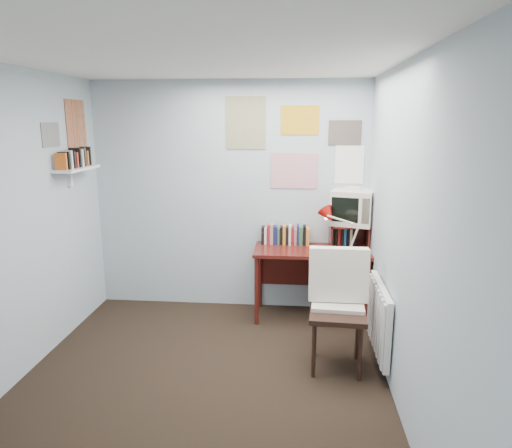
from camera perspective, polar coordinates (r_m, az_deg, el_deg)
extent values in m
plane|color=black|center=(3.85, -7.06, -19.94)|extent=(3.50, 3.50, 0.00)
cube|color=#A4B0BB|center=(5.03, -3.29, 3.34)|extent=(3.00, 0.02, 2.50)
cube|color=#A4B0BB|center=(3.95, -29.37, -0.92)|extent=(0.02, 3.50, 2.50)
cube|color=#A4B0BB|center=(3.35, 18.25, -2.11)|extent=(0.02, 3.50, 2.50)
cube|color=white|center=(3.27, -8.33, 20.14)|extent=(3.00, 3.50, 0.02)
cube|color=#511712|center=(4.82, 6.97, -3.34)|extent=(1.20, 0.55, 0.03)
cube|color=#511712|center=(4.96, 10.69, -7.61)|extent=(0.50, 0.50, 0.72)
cylinder|color=#511712|center=(4.74, 0.06, -8.40)|extent=(0.04, 0.04, 0.72)
cylinder|color=#511712|center=(5.17, 0.53, -6.53)|extent=(0.04, 0.04, 0.72)
cube|color=#511712|center=(5.16, 4.00, -5.96)|extent=(0.64, 0.02, 0.30)
cube|color=black|center=(3.95, 10.17, -10.99)|extent=(0.53, 0.51, 0.99)
cube|color=#B2120B|center=(4.59, 12.42, -1.40)|extent=(0.35, 0.33, 0.42)
cube|color=#511712|center=(4.93, 11.51, -1.44)|extent=(0.40, 0.30, 0.25)
cube|color=beige|center=(4.88, 12.03, 2.28)|extent=(0.51, 0.49, 0.40)
cube|color=#511712|center=(4.97, 4.18, -1.28)|extent=(0.60, 0.14, 0.22)
cube|color=white|center=(4.13, 15.17, -11.33)|extent=(0.09, 0.80, 0.60)
cube|color=white|center=(4.78, -21.48, 6.46)|extent=(0.20, 0.62, 0.24)
cube|color=white|center=(4.91, 4.86, 10.13)|extent=(1.20, 0.01, 0.90)
cube|color=white|center=(4.80, -22.88, 10.92)|extent=(0.01, 0.70, 0.60)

